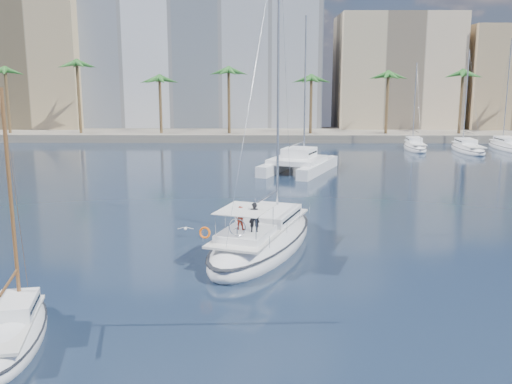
{
  "coord_description": "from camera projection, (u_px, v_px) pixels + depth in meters",
  "views": [
    {
      "loc": [
        -0.72,
        -30.77,
        9.96
      ],
      "look_at": [
        -1.14,
        1.5,
        3.34
      ],
      "focal_mm": 40.0,
      "sensor_mm": 36.0,
      "label": 1
    }
  ],
  "objects": [
    {
      "name": "building_beige",
      "position": [
        395.0,
        75.0,
        98.41
      ],
      "size": [
        20.0,
        14.0,
        20.0
      ],
      "primitive_type": "cube",
      "color": "beige",
      "rests_on": "ground"
    },
    {
      "name": "moored_yacht_c",
      "position": [
        510.0,
        150.0,
        77.75
      ],
      "size": [
        3.98,
        12.33,
        15.54
      ],
      "primitive_type": null,
      "rotation": [
        0.0,
        0.0,
        0.03
      ],
      "color": "white",
      "rests_on": "ground"
    },
    {
      "name": "building_modern",
      "position": [
        200.0,
        52.0,
        100.97
      ],
      "size": [
        42.0,
        16.0,
        28.0
      ],
      "primitive_type": "cube",
      "color": "white",
      "rests_on": "ground"
    },
    {
      "name": "palm_right",
      "position": [
        495.0,
        73.0,
        85.46
      ],
      "size": [
        3.6,
        3.6,
        12.3
      ],
      "color": "brown",
      "rests_on": "ground"
    },
    {
      "name": "main_sloop",
      "position": [
        263.0,
        240.0,
        33.17
      ],
      "size": [
        8.24,
        13.78,
        19.49
      ],
      "rotation": [
        0.0,
        0.0,
        -0.33
      ],
      "color": "white",
      "rests_on": "ground"
    },
    {
      "name": "seagull",
      "position": [
        186.0,
        228.0,
        35.5
      ],
      "size": [
        1.02,
        0.44,
        0.19
      ],
      "color": "silver",
      "rests_on": "ground"
    },
    {
      "name": "moored_yacht_a",
      "position": [
        415.0,
        149.0,
        77.91
      ],
      "size": [
        3.37,
        9.52,
        11.9
      ],
      "primitive_type": null,
      "rotation": [
        0.0,
        0.0,
        -0.07
      ],
      "color": "white",
      "rests_on": "ground"
    },
    {
      "name": "building_tan_left",
      "position": [
        24.0,
        69.0,
        98.04
      ],
      "size": [
        22.0,
        14.0,
        22.0
      ],
      "primitive_type": "cube",
      "color": "tan",
      "rests_on": "ground"
    },
    {
      "name": "quay",
      "position": [
        268.0,
        134.0,
        91.76
      ],
      "size": [
        120.0,
        14.0,
        1.2
      ],
      "primitive_type": "cube",
      "color": "gray",
      "rests_on": "ground"
    },
    {
      "name": "palm_left",
      "position": [
        44.0,
        73.0,
        86.33
      ],
      "size": [
        3.6,
        3.6,
        12.3
      ],
      "color": "brown",
      "rests_on": "ground"
    },
    {
      "name": "moored_yacht_b",
      "position": [
        468.0,
        151.0,
        75.87
      ],
      "size": [
        3.32,
        10.83,
        13.72
      ],
      "primitive_type": null,
      "rotation": [
        0.0,
        0.0,
        -0.02
      ],
      "color": "white",
      "rests_on": "ground"
    },
    {
      "name": "ground",
      "position": [
        276.0,
        255.0,
        32.13
      ],
      "size": [
        160.0,
        160.0,
        0.0
      ],
      "primitive_type": "plane",
      "color": "black",
      "rests_on": "ground"
    },
    {
      "name": "small_sloop",
      "position": [
        14.0,
        333.0,
        21.57
      ],
      "size": [
        3.57,
        7.32,
        10.09
      ],
      "rotation": [
        0.0,
        0.0,
        0.2
      ],
      "color": "white",
      "rests_on": "ground"
    },
    {
      "name": "catamaran",
      "position": [
        299.0,
        161.0,
        59.81
      ],
      "size": [
        9.14,
        12.13,
        16.01
      ],
      "rotation": [
        0.0,
        0.0,
        -0.39
      ],
      "color": "white",
      "rests_on": "ground"
    },
    {
      "name": "palm_centre",
      "position": [
        268.0,
        73.0,
        85.9
      ],
      "size": [
        3.6,
        3.6,
        12.3
      ],
      "color": "brown",
      "rests_on": "ground"
    }
  ]
}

